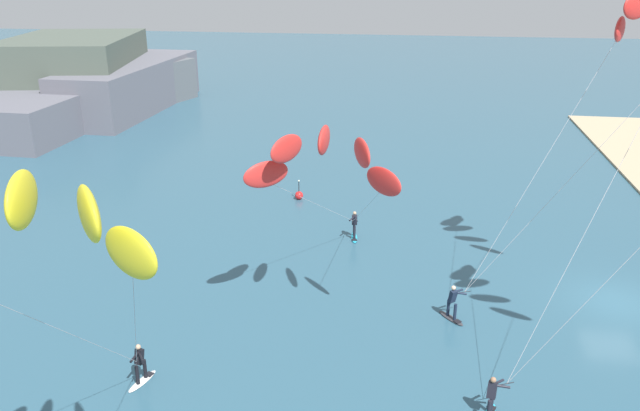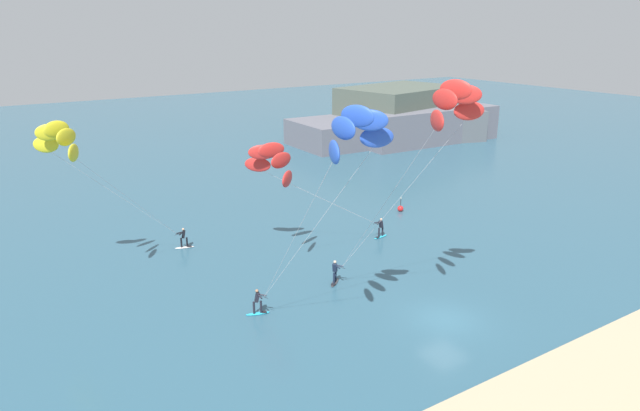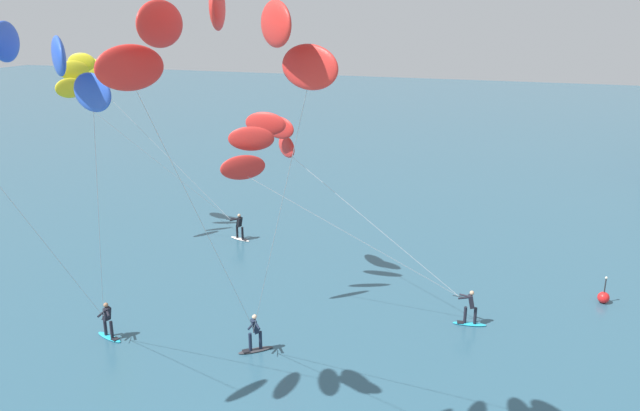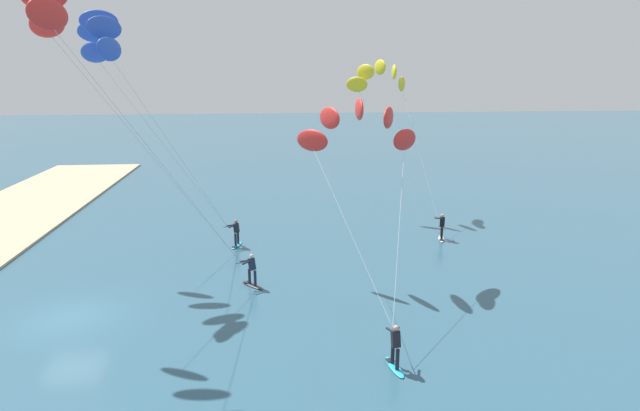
% 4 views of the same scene
% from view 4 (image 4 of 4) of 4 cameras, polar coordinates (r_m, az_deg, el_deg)
% --- Properties ---
extents(ground_plane, '(240.00, 240.00, 0.00)m').
position_cam_4_polar(ground_plane, '(26.03, -25.22, -10.80)').
color(ground_plane, '#2D566B').
extents(kitesurfer_nearshore, '(10.55, 5.47, 11.28)m').
position_cam_4_polar(kitesurfer_nearshore, '(40.56, 6.66, 13.01)').
color(kitesurfer_nearshore, white).
rests_on(kitesurfer_nearshore, ground).
extents(kitesurfer_mid_water, '(6.43, 9.61, 14.24)m').
position_cam_4_polar(kitesurfer_mid_water, '(23.76, -26.43, 17.84)').
color(kitesurfer_mid_water, '#333338').
rests_on(kitesurfer_mid_water, ground).
extents(kitesurfer_far_out, '(6.43, 8.35, 13.34)m').
position_cam_4_polar(kitesurfer_far_out, '(29.90, -21.82, 15.54)').
color(kitesurfer_far_out, '#23ADD1').
rests_on(kitesurfer_far_out, ground).
extents(kitesurfer_downwind, '(11.80, 6.44, 9.11)m').
position_cam_4_polar(kitesurfer_downwind, '(27.01, 4.28, 7.98)').
color(kitesurfer_downwind, '#23ADD1').
rests_on(kitesurfer_downwind, ground).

